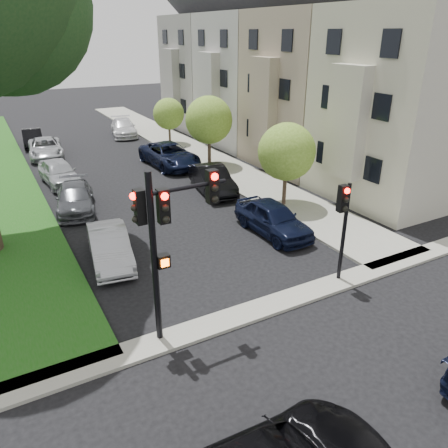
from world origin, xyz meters
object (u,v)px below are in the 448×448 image
car_parked_0 (273,218)px  car_parked_2 (170,155)px  small_tree_a (287,152)px  car_parked_4 (123,128)px  traffic_signal_secondary (343,216)px  car_parked_7 (59,172)px  car_parked_5 (110,246)px  car_parked_9 (33,138)px  small_tree_c (169,114)px  small_tree_b (209,120)px  traffic_signal_main (166,227)px  car_parked_1 (212,179)px  car_parked_8 (45,148)px  car_parked_6 (75,198)px

car_parked_0 → car_parked_2: size_ratio=0.79×
small_tree_a → car_parked_4: (-2.35, 21.11, -2.25)m
car_parked_2 → traffic_signal_secondary: bearing=-94.5°
car_parked_7 → car_parked_5: bearing=-94.9°
car_parked_7 → car_parked_9: bearing=85.9°
small_tree_c → car_parked_7: bearing=-147.6°
small_tree_b → traffic_signal_secondary: (-2.91, -16.10, -0.48)m
car_parked_4 → car_parked_9: 7.71m
car_parked_7 → traffic_signal_secondary: bearing=-72.4°
traffic_signal_main → car_parked_1: (7.23, 11.12, -2.95)m
car_parked_0 → small_tree_a: bearing=44.8°
car_parked_1 → car_parked_4: size_ratio=0.92×
traffic_signal_main → car_parked_9: size_ratio=1.29×
traffic_signal_main → car_parked_8: 24.23m
small_tree_a → car_parked_5: 10.32m
car_parked_2 → car_parked_6: (-7.51, -5.24, -0.13)m
traffic_signal_secondary → car_parked_7: bearing=112.4°
car_parked_1 → car_parked_0: bearing=-83.1°
car_parked_8 → traffic_signal_secondary: bearing=-68.9°
traffic_signal_main → car_parked_2: 18.97m
car_parked_4 → car_parked_8: size_ratio=1.00×
small_tree_a → traffic_signal_main: size_ratio=0.83×
car_parked_5 → car_parked_6: bearing=98.7°
small_tree_b → traffic_signal_secondary: bearing=-100.3°
car_parked_5 → small_tree_c: bearing=69.0°
car_parked_2 → car_parked_7: size_ratio=1.28×
car_parked_4 → car_parked_5: bearing=-96.8°
small_tree_a → car_parked_9: size_ratio=1.07×
traffic_signal_secondary → car_parked_1: (0.57, 11.17, -1.94)m
small_tree_c → car_parked_5: small_tree_c is taller
car_parked_7 → car_parked_9: (-0.14, 11.14, -0.07)m
traffic_signal_secondary → car_parked_8: 25.09m
small_tree_c → car_parked_1: (-2.34, -12.11, -1.75)m
car_parked_1 → car_parked_9: bearing=123.2°
traffic_signal_main → car_parked_4: (7.23, 28.39, -2.99)m
small_tree_b → car_parked_6: (-9.96, -3.96, -2.53)m
traffic_signal_main → car_parked_6: (-0.39, 12.10, -3.05)m
small_tree_b → car_parked_7: bearing=174.9°
traffic_signal_secondary → car_parked_5: (-7.01, 5.66, -2.00)m
small_tree_a → car_parked_7: (-9.92, 9.67, -2.22)m
small_tree_a → car_parked_0: bearing=-134.3°
small_tree_b → car_parked_1: (-2.34, -4.93, -2.42)m
car_parked_2 → car_parked_8: size_ratio=1.14×
car_parked_6 → car_parked_0: bearing=-33.6°
car_parked_7 → car_parked_8: bearing=83.0°
small_tree_c → car_parked_7: 11.88m
car_parked_2 → car_parked_9: car_parked_2 is taller
car_parked_6 → traffic_signal_main: bearing=-76.6°
car_parked_0 → car_parked_7: (-7.37, 12.28, -0.01)m
small_tree_c → small_tree_b: bearing=-90.0°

